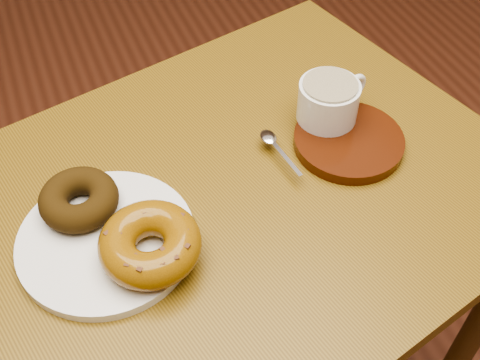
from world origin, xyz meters
name	(u,v)px	position (x,y,z in m)	size (l,w,h in m)	color
ground	(246,280)	(0.00, 0.00, 0.00)	(6.00, 6.00, 0.00)	#5B2D1C
cafe_table	(228,246)	(-0.16, -0.31, 0.64)	(0.94, 0.79, 0.76)	brown
donut_plate	(106,240)	(-0.33, -0.33, 0.77)	(0.22, 0.22, 0.01)	white
donut_cinnamon	(79,199)	(-0.35, -0.27, 0.80)	(0.10, 0.10, 0.04)	#36230A
donut_caramel	(150,244)	(-0.29, -0.38, 0.80)	(0.16, 0.16, 0.05)	#86580E
saucer	(348,141)	(0.04, -0.29, 0.77)	(0.16, 0.16, 0.02)	#3A1507
coffee_cup	(329,100)	(0.03, -0.24, 0.81)	(0.12, 0.09, 0.06)	white
teaspoon	(272,141)	(-0.07, -0.26, 0.78)	(0.02, 0.10, 0.01)	silver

